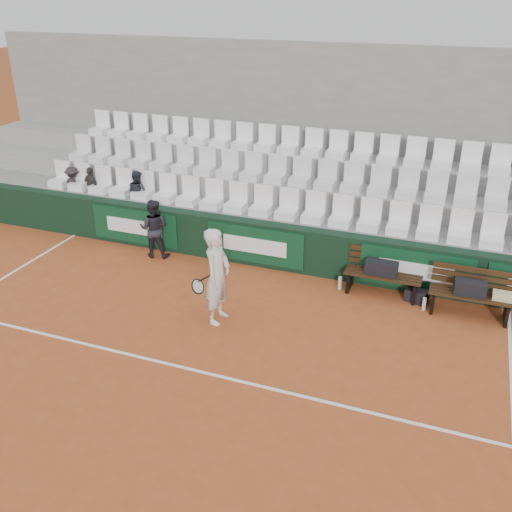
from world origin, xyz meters
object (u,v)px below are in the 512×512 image
(sports_bag_left, at_px, (382,268))
(spectator_b, at_px, (90,170))
(ball_kid, at_px, (154,228))
(tennis_player, at_px, (217,276))
(bench_left, at_px, (382,284))
(spectator_a, at_px, (71,169))
(sports_bag_right, at_px, (470,288))
(water_bottle_near, at_px, (340,283))
(water_bottle_far, at_px, (424,304))
(bench_right, at_px, (469,304))
(spectator_c, at_px, (136,175))
(sports_bag_ground, at_px, (417,296))

(sports_bag_left, relative_size, spectator_b, 0.60)
(ball_kid, bearing_deg, tennis_player, 127.11)
(sports_bag_left, bearing_deg, bench_left, 7.35)
(spectator_a, bearing_deg, ball_kid, 173.56)
(sports_bag_right, bearing_deg, tennis_player, -157.30)
(sports_bag_left, bearing_deg, water_bottle_near, -173.54)
(sports_bag_left, height_order, water_bottle_far, sports_bag_left)
(sports_bag_right, bearing_deg, bench_left, 171.25)
(water_bottle_near, relative_size, water_bottle_far, 1.07)
(sports_bag_left, bearing_deg, spectator_a, 173.42)
(bench_right, relative_size, tennis_player, 0.82)
(bench_right, relative_size, water_bottle_near, 5.50)
(water_bottle_near, xyz_separation_m, spectator_a, (-7.11, 1.00, 1.36))
(spectator_c, bearing_deg, spectator_a, 17.42)
(ball_kid, distance_m, spectator_b, 2.59)
(bench_left, distance_m, sports_bag_ground, 0.70)
(water_bottle_near, bearing_deg, ball_kid, 179.31)
(water_bottle_far, distance_m, spectator_b, 8.46)
(ball_kid, bearing_deg, water_bottle_near, 165.47)
(bench_left, bearing_deg, sports_bag_ground, -4.93)
(sports_bag_ground, height_order, spectator_c, spectator_c)
(sports_bag_left, height_order, sports_bag_ground, sports_bag_left)
(sports_bag_right, xyz_separation_m, spectator_c, (-7.70, 1.15, 0.96))
(bench_left, xyz_separation_m, water_bottle_far, (0.86, -0.33, -0.10))
(sports_bag_ground, distance_m, spectator_c, 6.98)
(water_bottle_near, height_order, spectator_c, spectator_c)
(water_bottle_near, bearing_deg, sports_bag_right, -3.61)
(sports_bag_left, height_order, water_bottle_near, sports_bag_left)
(spectator_b, bearing_deg, water_bottle_far, -166.92)
(water_bottle_near, relative_size, ball_kid, 0.20)
(bench_left, height_order, sports_bag_right, sports_bag_right)
(sports_bag_ground, bearing_deg, water_bottle_near, -178.66)
(spectator_a, bearing_deg, bench_right, -174.53)
(sports_bag_ground, height_order, spectator_b, spectator_b)
(ball_kid, relative_size, spectator_c, 1.24)
(bench_left, bearing_deg, water_bottle_far, -21.12)
(spectator_a, bearing_deg, sports_bag_ground, -174.17)
(bench_left, xyz_separation_m, ball_kid, (-5.13, -0.04, 0.45))
(bench_left, height_order, spectator_b, spectator_b)
(sports_bag_right, height_order, spectator_c, spectator_c)
(bench_left, xyz_separation_m, sports_bag_ground, (0.69, -0.06, -0.10))
(bench_left, xyz_separation_m, spectator_c, (-6.08, 0.90, 1.32))
(bench_right, distance_m, spectator_a, 9.75)
(sports_bag_left, bearing_deg, ball_kid, -179.58)
(sports_bag_left, bearing_deg, spectator_b, 172.94)
(ball_kid, bearing_deg, sports_bag_right, 164.41)
(sports_bag_ground, height_order, water_bottle_far, water_bottle_far)
(tennis_player, relative_size, spectator_c, 1.67)
(tennis_player, distance_m, spectator_c, 4.55)
(bench_left, height_order, sports_bag_left, sports_bag_left)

